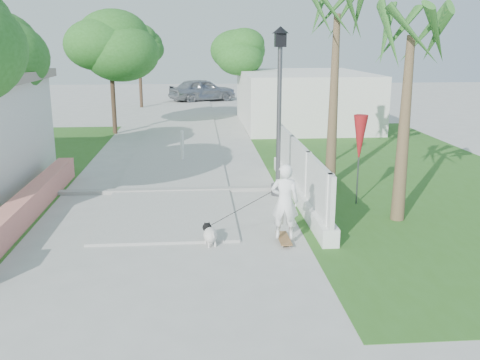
{
  "coord_description": "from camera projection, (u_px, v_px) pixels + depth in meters",
  "views": [
    {
      "loc": [
        0.78,
        -8.41,
        4.07
      ],
      "look_at": [
        1.67,
        2.97,
        1.1
      ],
      "focal_mm": 40.0,
      "sensor_mm": 36.0,
      "label": 1
    }
  ],
  "objects": [
    {
      "name": "ground",
      "position": [
        156.0,
        288.0,
        9.08
      ],
      "size": [
        90.0,
        90.0,
        0.0
      ],
      "primitive_type": "plane",
      "color": "#B7B7B2",
      "rests_on": "ground"
    },
    {
      "name": "path_strip",
      "position": [
        184.0,
        120.0,
        28.37
      ],
      "size": [
        3.2,
        36.0,
        0.06
      ],
      "primitive_type": "cube",
      "color": "#B7B7B2",
      "rests_on": "ground"
    },
    {
      "name": "curb",
      "position": [
        172.0,
        190.0,
        14.85
      ],
      "size": [
        6.5,
        0.25,
        0.1
      ],
      "primitive_type": "cube",
      "color": "#999993",
      "rests_on": "ground"
    },
    {
      "name": "grass_right",
      "position": [
        391.0,
        170.0,
        17.33
      ],
      "size": [
        8.0,
        20.0,
        0.01
      ],
      "primitive_type": "cube",
      "color": "#30611E",
      "rests_on": "ground"
    },
    {
      "name": "pink_wall",
      "position": [
        21.0,
        211.0,
        12.18
      ],
      "size": [
        0.45,
        8.2,
        0.8
      ],
      "color": "#DF8572",
      "rests_on": "ground"
    },
    {
      "name": "lattice_fence",
      "position": [
        299.0,
        180.0,
        14.03
      ],
      "size": [
        0.35,
        7.0,
        1.5
      ],
      "color": "white",
      "rests_on": "ground"
    },
    {
      "name": "building_right",
      "position": [
        303.0,
        99.0,
        26.57
      ],
      "size": [
        6.0,
        8.0,
        2.6
      ],
      "primitive_type": "cube",
      "color": "silver",
      "rests_on": "ground"
    },
    {
      "name": "street_lamp",
      "position": [
        279.0,
        106.0,
        13.99
      ],
      "size": [
        0.44,
        0.44,
        4.44
      ],
      "color": "#59595E",
      "rests_on": "ground"
    },
    {
      "name": "bollard",
      "position": [
        182.0,
        144.0,
        18.59
      ],
      "size": [
        0.14,
        0.14,
        1.09
      ],
      "color": "white",
      "rests_on": "ground"
    },
    {
      "name": "patio_umbrella",
      "position": [
        360.0,
        140.0,
        13.36
      ],
      "size": [
        0.36,
        0.36,
        2.3
      ],
      "color": "#59595E",
      "rests_on": "ground"
    },
    {
      "name": "tree_path_left",
      "position": [
        111.0,
        47.0,
        23.31
      ],
      "size": [
        3.4,
        3.4,
        5.23
      ],
      "color": "#4C3826",
      "rests_on": "ground"
    },
    {
      "name": "tree_path_right",
      "position": [
        244.0,
        53.0,
        27.72
      ],
      "size": [
        3.0,
        3.0,
        4.79
      ],
      "color": "#4C3826",
      "rests_on": "ground"
    },
    {
      "name": "tree_path_far",
      "position": [
        139.0,
        45.0,
        32.97
      ],
      "size": [
        3.2,
        3.2,
        5.17
      ],
      "color": "#4C3826",
      "rests_on": "ground"
    },
    {
      "name": "palm_far",
      "position": [
        337.0,
        26.0,
        14.57
      ],
      "size": [
        1.8,
        1.8,
        5.3
      ],
      "color": "brown",
      "rests_on": "ground"
    },
    {
      "name": "palm_near",
      "position": [
        410.0,
        47.0,
        11.58
      ],
      "size": [
        1.8,
        1.8,
        4.7
      ],
      "color": "brown",
      "rests_on": "ground"
    },
    {
      "name": "skateboarder",
      "position": [
        273.0,
        204.0,
        10.96
      ],
      "size": [
        1.85,
        0.85,
        1.68
      ],
      "rotation": [
        0.0,
        0.0,
        2.93
      ],
      "color": "olive",
      "rests_on": "ground"
    },
    {
      "name": "dog",
      "position": [
        210.0,
        234.0,
        10.96
      ],
      "size": [
        0.4,
        0.62,
        0.44
      ],
      "rotation": [
        0.0,
        0.0,
        0.28
      ],
      "color": "silver",
      "rests_on": "ground"
    },
    {
      "name": "parked_car",
      "position": [
        202.0,
        90.0,
        37.17
      ],
      "size": [
        4.97,
        3.62,
        1.57
      ],
      "primitive_type": "imported",
      "rotation": [
        0.0,
        0.0,
        2.0
      ],
      "color": "#ADB1B5",
      "rests_on": "ground"
    }
  ]
}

